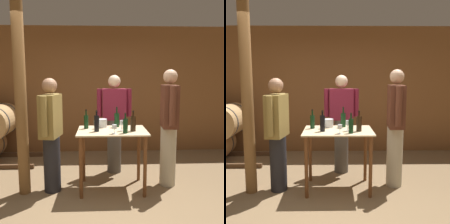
# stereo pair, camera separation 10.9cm
# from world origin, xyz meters

# --- Properties ---
(ground_plane) EXTENTS (14.00, 14.00, 0.00)m
(ground_plane) POSITION_xyz_m (0.00, 0.00, 0.00)
(ground_plane) COLOR brown
(back_wall) EXTENTS (8.40, 0.05, 2.70)m
(back_wall) POSITION_xyz_m (0.00, 2.48, 1.35)
(back_wall) COLOR brown
(back_wall) RESTS_ON ground_plane
(tasting_table) EXTENTS (1.00, 0.71, 0.89)m
(tasting_table) POSITION_xyz_m (0.17, 0.50, 0.71)
(tasting_table) COLOR beige
(tasting_table) RESTS_ON ground_plane
(wooden_post) EXTENTS (0.16, 0.16, 2.70)m
(wooden_post) POSITION_xyz_m (-1.09, 0.41, 1.35)
(wooden_post) COLOR brown
(wooden_post) RESTS_ON ground_plane
(wine_bottle_far_left) EXTENTS (0.07, 0.07, 0.29)m
(wine_bottle_far_left) POSITION_xyz_m (-0.21, 0.63, 1.00)
(wine_bottle_far_left) COLOR black
(wine_bottle_far_left) RESTS_ON tasting_table
(wine_bottle_left) EXTENTS (0.07, 0.07, 0.30)m
(wine_bottle_left) POSITION_xyz_m (-0.05, 0.42, 1.01)
(wine_bottle_left) COLOR black
(wine_bottle_left) RESTS_ON tasting_table
(wine_bottle_center) EXTENTS (0.08, 0.08, 0.31)m
(wine_bottle_center) POSITION_xyz_m (0.26, 0.73, 1.01)
(wine_bottle_center) COLOR black
(wine_bottle_center) RESTS_ON tasting_table
(wine_bottle_right) EXTENTS (0.07, 0.07, 0.28)m
(wine_bottle_right) POSITION_xyz_m (0.35, 0.30, 1.00)
(wine_bottle_right) COLOR black
(wine_bottle_right) RESTS_ON tasting_table
(wine_bottle_far_right) EXTENTS (0.08, 0.08, 0.29)m
(wine_bottle_far_right) POSITION_xyz_m (0.47, 0.42, 1.01)
(wine_bottle_far_right) COLOR black
(wine_bottle_far_right) RESTS_ON tasting_table
(wine_glass_near_left) EXTENTS (0.07, 0.07, 0.13)m
(wine_glass_near_left) POSITION_xyz_m (-0.06, 0.61, 0.98)
(wine_glass_near_left) COLOR silver
(wine_glass_near_left) RESTS_ON tasting_table
(wine_glass_near_center) EXTENTS (0.07, 0.07, 0.12)m
(wine_glass_near_center) POSITION_xyz_m (0.19, 0.26, 0.98)
(wine_glass_near_center) COLOR silver
(wine_glass_near_center) RESTS_ON tasting_table
(wine_glass_near_right) EXTENTS (0.06, 0.06, 0.15)m
(wine_glass_near_right) POSITION_xyz_m (0.31, 0.43, 1.00)
(wine_glass_near_right) COLOR silver
(wine_glass_near_right) RESTS_ON tasting_table
(ice_bucket) EXTENTS (0.15, 0.15, 0.13)m
(ice_bucket) POSITION_xyz_m (0.03, 0.71, 0.95)
(ice_bucket) COLOR silver
(ice_bucket) RESTS_ON tasting_table
(person_host) EXTENTS (0.25, 0.59, 1.76)m
(person_host) POSITION_xyz_m (1.03, 0.60, 0.94)
(person_host) COLOR #B7AD93
(person_host) RESTS_ON ground_plane
(person_visitor_with_scarf) EXTENTS (0.29, 0.58, 1.64)m
(person_visitor_with_scarf) POSITION_xyz_m (-0.70, 0.47, 0.87)
(person_visitor_with_scarf) COLOR #232328
(person_visitor_with_scarf) RESTS_ON ground_plane
(person_visitor_bearded) EXTENTS (0.59, 0.24, 1.68)m
(person_visitor_bearded) POSITION_xyz_m (0.24, 1.20, 0.89)
(person_visitor_bearded) COLOR #4C4742
(person_visitor_bearded) RESTS_ON ground_plane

